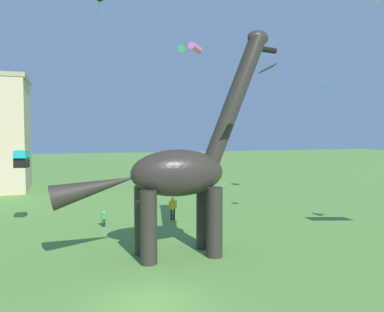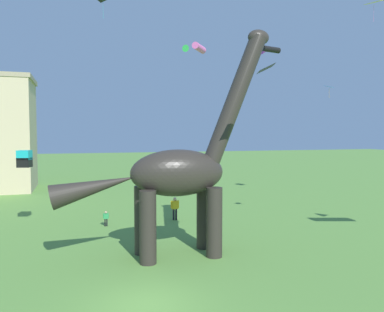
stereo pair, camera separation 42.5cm
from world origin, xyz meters
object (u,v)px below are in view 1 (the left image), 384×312
dinosaur_sculpture (177,173)px  kite_mid_left (370,4)px  person_vendor_side (173,206)px  kite_trailing (327,87)px  kite_high_right (266,50)px  kite_near_low (267,69)px  kite_high_left (193,48)px  person_watching_child (104,218)px  kite_far_left (22,159)px

dinosaur_sculpture → kite_mid_left: bearing=10.0°
person_vendor_side → kite_trailing: (8.96, -6.22, 8.62)m
person_vendor_side → kite_trailing: bearing=179.5°
dinosaur_sculpture → kite_high_right: (12.43, 12.69, 9.94)m
kite_trailing → kite_near_low: (-7.75, -5.71, -0.12)m
person_vendor_side → kite_trailing: kite_trailing is taller
kite_high_left → kite_mid_left: size_ratio=1.61×
dinosaur_sculpture → kite_near_low: (3.26, -3.73, 5.08)m
person_watching_child → kite_far_left: kite_far_left is taller
person_vendor_side → kite_high_right: kite_high_right is taller
person_vendor_side → kite_mid_left: bearing=-154.2°
kite_mid_left → dinosaur_sculpture: bearing=-162.1°
dinosaur_sculpture → kite_high_left: bearing=61.3°
person_watching_child → kite_far_left: size_ratio=0.94×
kite_high_right → kite_far_left: kite_high_right is taller
kite_near_low → person_watching_child: bearing=119.2°
kite_trailing → kite_mid_left: size_ratio=0.47×
kite_far_left → kite_near_low: kite_near_low is taller
dinosaur_sculpture → kite_trailing: 12.34m
dinosaur_sculpture → kite_high_right: 20.36m
dinosaur_sculpture → person_watching_child: size_ratio=11.47×
kite_high_right → kite_high_left: bearing=124.6°
kite_mid_left → kite_trailing: bearing=-151.2°
kite_trailing → person_watching_child: bearing=157.8°
dinosaur_sculpture → kite_mid_left: (18.00, 5.82, 12.63)m
person_vendor_side → kite_far_left: (-10.49, 0.16, 3.82)m
kite_near_low → kite_high_left: bearing=79.7°
dinosaur_sculpture → kite_far_left: 11.88m
kite_trailing → person_vendor_side: bearing=145.2°
kite_far_left → kite_mid_left: (26.44, -2.54, 12.23)m
kite_mid_left → kite_near_low: (-14.74, -9.55, -7.55)m
kite_trailing → kite_near_low: kite_trailing is taller
kite_trailing → kite_near_low: 9.63m
kite_high_left → kite_mid_left: (10.47, -13.98, 1.33)m
kite_far_left → kite_near_low: bearing=-45.9°
kite_near_low → kite_mid_left: bearing=32.9°
kite_high_right → kite_far_left: (-20.87, -4.34, -9.54)m
person_vendor_side → person_watching_child: bearing=39.3°
person_watching_child → kite_high_left: 22.09m
person_watching_child → kite_mid_left: size_ratio=0.64×
kite_trailing → kite_near_low: size_ratio=0.65×
dinosaur_sculpture → kite_trailing: bearing=2.3°
kite_high_left → kite_high_right: bearing=-55.4°
kite_high_left → kite_mid_left: bearing=-53.2°
kite_far_left → kite_near_low: size_ratio=0.94×
dinosaur_sculpture → kite_far_left: bearing=127.4°
kite_trailing → kite_far_left: kite_trailing is taller
dinosaur_sculpture → kite_far_left: size_ratio=10.76×
dinosaur_sculpture → kite_mid_left: 22.74m
kite_high_right → kite_trailing: bearing=-97.5°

